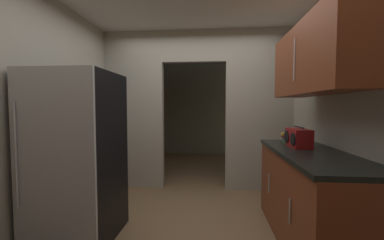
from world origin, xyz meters
name	(u,v)px	position (x,y,z in m)	size (l,w,h in m)	color
ground	(187,233)	(0.00, 0.00, 0.00)	(20.00, 20.00, 0.00)	brown
kitchen_overhead_slab	(191,0)	(0.00, 0.44, 2.63)	(3.48, 6.92, 0.06)	silver
kitchen_partition	(197,105)	(0.02, 1.46, 1.40)	(3.08, 0.12, 2.60)	#ADA899
adjoining_room_shell	(202,109)	(0.00, 3.45, 1.30)	(3.08, 3.02, 2.60)	gray
kitchen_flank_left	(1,113)	(-1.59, -0.52, 1.30)	(0.10, 3.96, 2.60)	#ADA899
refrigerator	(78,156)	(-1.10, -0.17, 0.85)	(0.76, 0.80, 1.70)	black
lower_cabinet_run	(310,198)	(1.22, -0.10, 0.46)	(0.64, 1.67, 0.92)	brown
upper_cabinet_counterside	(314,59)	(1.22, -0.10, 1.80)	(0.36, 1.50, 0.67)	brown
boombox	(298,138)	(1.19, 0.17, 1.02)	(0.19, 0.35, 0.22)	maroon
book_stack	(287,137)	(1.18, 0.51, 0.98)	(0.16, 0.17, 0.11)	#388C47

